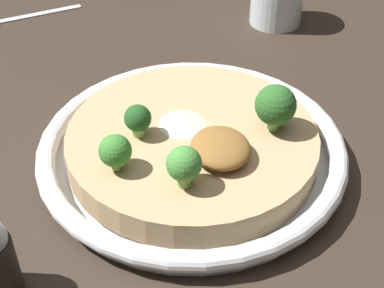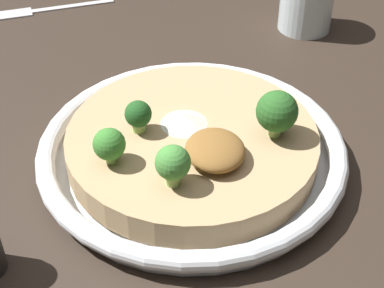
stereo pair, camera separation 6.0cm
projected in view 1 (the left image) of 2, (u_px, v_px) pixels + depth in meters
The scene contains 9 objects.
ground_plane at pixel (192, 162), 0.61m from camera, with size 6.00×6.00×0.00m, color #2D231C.
risotto_bowl at pixel (192, 148), 0.60m from camera, with size 0.32×0.32×0.04m.
cheese_sprinkle at pixel (182, 119), 0.59m from camera, with size 0.05×0.05×0.01m.
crispy_onion_garnish at pixel (220, 148), 0.55m from camera, with size 0.06×0.06×0.02m.
broccoli_right at pixel (184, 165), 0.51m from camera, with size 0.03×0.03×0.04m.
broccoli_front_right at pixel (115, 151), 0.53m from camera, with size 0.03×0.03×0.04m.
broccoli_back_right at pixel (276, 106), 0.57m from camera, with size 0.04×0.04×0.05m.
broccoli_front at pixel (138, 119), 0.57m from camera, with size 0.03×0.03×0.03m.
fork_utensil at pixel (8, 19), 0.85m from camera, with size 0.05×0.18×0.00m.
Camera 1 is at (0.45, -0.12, 0.40)m, focal length 55.00 mm.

